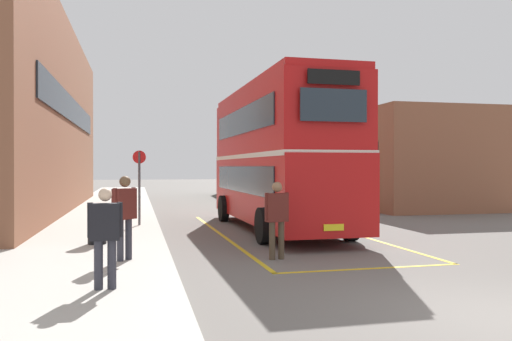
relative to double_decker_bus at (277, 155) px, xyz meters
name	(u,v)px	position (x,y,z in m)	size (l,w,h in m)	color
ground_plane	(269,219)	(0.66, 3.64, -2.51)	(135.60, 135.60, 0.00)	#66605B
sidewalk_left	(106,215)	(-5.84, 6.04, -2.44)	(4.00, 57.60, 0.14)	#B2ADA3
brick_building_left	(8,119)	(-10.15, 8.24, 1.73)	(5.47, 23.29, 8.48)	brown
depot_building_right	(392,160)	(9.26, 9.66, -0.05)	(6.27, 12.14, 4.93)	brown
double_decker_bus	(277,155)	(0.00, 0.00, 0.00)	(2.94, 9.92, 4.75)	black
single_deck_bus	(243,173)	(2.74, 19.12, -0.87)	(2.93, 9.94, 3.02)	black
pedestrian_boarding	(277,214)	(-1.49, -5.41, -1.48)	(0.58, 0.30, 1.76)	#473828
pedestrian_waiting_near	(124,211)	(-4.84, -5.55, -1.34)	(0.52, 0.50, 1.77)	#2D2D38
pedestrian_waiting_far	(105,231)	(-5.08, -8.15, -1.44)	(0.55, 0.24, 1.62)	#2D2D38
litter_bin	(97,225)	(-5.57, -3.01, -1.89)	(0.49, 0.49, 0.96)	black
bus_stop_sign	(139,180)	(-4.50, 1.15, -0.85)	(0.44, 0.08, 2.51)	#4C4C51
bay_marking_yellow	(294,237)	(0.01, -1.87, -2.51)	(4.37, 11.94, 0.01)	gold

